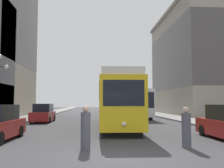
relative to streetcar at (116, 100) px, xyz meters
The scene contains 9 objects.
ground_plane 11.51m from the streetcar, 93.58° to the right, with size 200.00×200.00×0.00m, color #38383A.
sidewalk_left 30.37m from the streetcar, 108.72° to the left, with size 3.30×120.00×0.15m, color gray.
sidewalk_right 29.95m from the streetcar, 73.85° to the left, with size 3.30×120.00×0.15m, color gray.
streetcar is the anchor object (origin of this frame).
transit_bus 12.72m from the streetcar, 74.06° to the left, with size 2.62×11.63×3.45m.
parked_car_left_mid 8.75m from the streetcar, 141.54° to the left, with size 1.91×4.35×1.82m.
pedestrian_crossing_near 9.96m from the streetcar, 77.05° to the right, with size 0.39×0.39×1.74m.
pedestrian_crossing_far 10.04m from the streetcar, 102.18° to the right, with size 0.40×0.40×1.80m.
building_right_corner 25.48m from the streetcar, 52.30° to the left, with size 10.84×21.35×16.53m.
Camera 1 is at (-1.05, -9.16, 1.93)m, focal length 40.97 mm.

